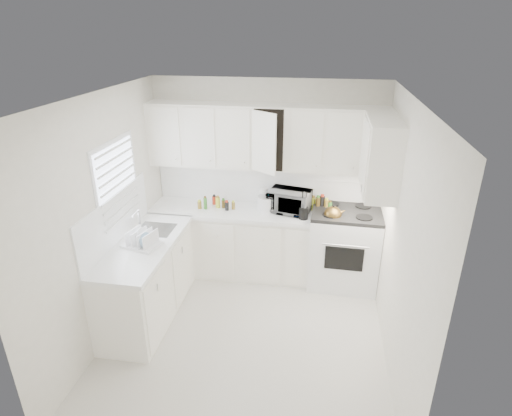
% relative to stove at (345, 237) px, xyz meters
% --- Properties ---
extents(floor, '(3.20, 3.20, 0.00)m').
position_rel_stove_xyz_m(floor, '(-1.07, -1.27, -0.67)').
color(floor, silver).
rests_on(floor, ground).
extents(ceiling, '(3.20, 3.20, 0.00)m').
position_rel_stove_xyz_m(ceiling, '(-1.07, -1.27, 1.93)').
color(ceiling, white).
rests_on(ceiling, ground).
extents(wall_back, '(3.00, 0.00, 3.00)m').
position_rel_stove_xyz_m(wall_back, '(-1.07, 0.33, 0.63)').
color(wall_back, white).
rests_on(wall_back, ground).
extents(wall_front, '(3.00, 0.00, 3.00)m').
position_rel_stove_xyz_m(wall_front, '(-1.07, -2.87, 0.63)').
color(wall_front, white).
rests_on(wall_front, ground).
extents(wall_left, '(0.00, 3.20, 3.20)m').
position_rel_stove_xyz_m(wall_left, '(-2.57, -1.27, 0.63)').
color(wall_left, white).
rests_on(wall_left, ground).
extents(wall_right, '(0.00, 3.20, 3.20)m').
position_rel_stove_xyz_m(wall_right, '(0.43, -1.27, 0.63)').
color(wall_right, white).
rests_on(wall_right, ground).
extents(window_blinds, '(0.06, 0.96, 1.06)m').
position_rel_stove_xyz_m(window_blinds, '(-2.55, -0.92, 0.88)').
color(window_blinds, white).
rests_on(window_blinds, wall_left).
extents(lower_cabinets_back, '(2.22, 0.60, 0.90)m').
position_rel_stove_xyz_m(lower_cabinets_back, '(-1.46, 0.03, -0.22)').
color(lower_cabinets_back, white).
rests_on(lower_cabinets_back, floor).
extents(lower_cabinets_left, '(0.60, 1.60, 0.90)m').
position_rel_stove_xyz_m(lower_cabinets_left, '(-2.27, -1.07, -0.22)').
color(lower_cabinets_left, white).
rests_on(lower_cabinets_left, floor).
extents(countertop_back, '(2.24, 0.64, 0.05)m').
position_rel_stove_xyz_m(countertop_back, '(-1.46, 0.02, 0.26)').
color(countertop_back, white).
rests_on(countertop_back, lower_cabinets_back).
extents(countertop_left, '(0.64, 1.62, 0.05)m').
position_rel_stove_xyz_m(countertop_left, '(-2.26, -1.07, 0.26)').
color(countertop_left, white).
rests_on(countertop_left, lower_cabinets_left).
extents(backsplash_back, '(2.98, 0.02, 0.55)m').
position_rel_stove_xyz_m(backsplash_back, '(-1.07, 0.32, 0.56)').
color(backsplash_back, white).
rests_on(backsplash_back, wall_back).
extents(backsplash_left, '(0.02, 1.60, 0.55)m').
position_rel_stove_xyz_m(backsplash_left, '(-2.56, -1.07, 0.56)').
color(backsplash_left, white).
rests_on(backsplash_left, wall_left).
extents(upper_cabinets_back, '(3.00, 0.33, 0.80)m').
position_rel_stove_xyz_m(upper_cabinets_back, '(-1.07, 0.17, 0.83)').
color(upper_cabinets_back, white).
rests_on(upper_cabinets_back, wall_back).
extents(upper_cabinets_right, '(0.33, 0.90, 0.80)m').
position_rel_stove_xyz_m(upper_cabinets_right, '(0.26, -0.45, 0.83)').
color(upper_cabinets_right, white).
rests_on(upper_cabinets_right, wall_right).
extents(sink, '(0.42, 0.38, 0.30)m').
position_rel_stove_xyz_m(sink, '(-2.26, -0.72, 0.40)').
color(sink, gray).
rests_on(sink, countertop_left).
extents(stove, '(0.89, 0.74, 1.33)m').
position_rel_stove_xyz_m(stove, '(0.00, 0.00, 0.00)').
color(stove, white).
rests_on(stove, floor).
extents(tea_kettle, '(0.28, 0.24, 0.25)m').
position_rel_stove_xyz_m(tea_kettle, '(-0.18, -0.16, 0.40)').
color(tea_kettle, olive).
rests_on(tea_kettle, stove).
extents(frying_pan, '(0.33, 0.51, 0.04)m').
position_rel_stove_xyz_m(frying_pan, '(0.18, 0.16, 0.30)').
color(frying_pan, black).
rests_on(frying_pan, stove).
extents(microwave, '(0.58, 0.40, 0.36)m').
position_rel_stove_xyz_m(microwave, '(-0.74, 0.07, 0.46)').
color(microwave, gray).
rests_on(microwave, countertop_back).
extents(rice_cooker, '(0.26, 0.26, 0.24)m').
position_rel_stove_xyz_m(rice_cooker, '(-1.03, 0.05, 0.40)').
color(rice_cooker, white).
rests_on(rice_cooker, countertop_back).
extents(paper_towel, '(0.12, 0.12, 0.27)m').
position_rel_stove_xyz_m(paper_towel, '(-1.09, 0.17, 0.42)').
color(paper_towel, white).
rests_on(paper_towel, countertop_back).
extents(utensil_crock, '(0.14, 0.14, 0.38)m').
position_rel_stove_xyz_m(utensil_crock, '(-0.54, -0.12, 0.47)').
color(utensil_crock, black).
rests_on(utensil_crock, countertop_back).
extents(dish_rack, '(0.45, 0.38, 0.21)m').
position_rel_stove_xyz_m(dish_rack, '(-2.25, -1.12, 0.39)').
color(dish_rack, white).
rests_on(dish_rack, countertop_left).
extents(spice_left_0, '(0.06, 0.06, 0.13)m').
position_rel_stove_xyz_m(spice_left_0, '(-1.92, 0.15, 0.35)').
color(spice_left_0, olive).
rests_on(spice_left_0, countertop_back).
extents(spice_left_1, '(0.06, 0.06, 0.13)m').
position_rel_stove_xyz_m(spice_left_1, '(-1.85, 0.06, 0.35)').
color(spice_left_1, '#367E2A').
rests_on(spice_left_1, countertop_back).
extents(spice_left_2, '(0.06, 0.06, 0.13)m').
position_rel_stove_xyz_m(spice_left_2, '(-1.77, 0.15, 0.35)').
color(spice_left_2, red).
rests_on(spice_left_2, countertop_back).
extents(spice_left_3, '(0.06, 0.06, 0.13)m').
position_rel_stove_xyz_m(spice_left_3, '(-1.70, 0.06, 0.35)').
color(spice_left_3, '#E2EF38').
rests_on(spice_left_3, countertop_back).
extents(spice_left_4, '(0.06, 0.06, 0.13)m').
position_rel_stove_xyz_m(spice_left_4, '(-1.62, 0.15, 0.35)').
color(spice_left_4, brown).
rests_on(spice_left_4, countertop_back).
extents(spice_left_5, '(0.06, 0.06, 0.13)m').
position_rel_stove_xyz_m(spice_left_5, '(-1.55, 0.06, 0.35)').
color(spice_left_5, black).
rests_on(spice_left_5, countertop_back).
extents(spice_left_6, '(0.06, 0.06, 0.13)m').
position_rel_stove_xyz_m(spice_left_6, '(-1.47, 0.15, 0.35)').
color(spice_left_6, olive).
rests_on(spice_left_6, countertop_back).
extents(sauce_right_0, '(0.06, 0.06, 0.19)m').
position_rel_stove_xyz_m(sauce_right_0, '(-0.49, 0.19, 0.38)').
color(sauce_right_0, red).
rests_on(sauce_right_0, countertop_back).
extents(sauce_right_1, '(0.06, 0.06, 0.19)m').
position_rel_stove_xyz_m(sauce_right_1, '(-0.44, 0.13, 0.38)').
color(sauce_right_1, '#E2EF38').
rests_on(sauce_right_1, countertop_back).
extents(sauce_right_2, '(0.06, 0.06, 0.19)m').
position_rel_stove_xyz_m(sauce_right_2, '(-0.38, 0.19, 0.38)').
color(sauce_right_2, brown).
rests_on(sauce_right_2, countertop_back).
extents(sauce_right_3, '(0.06, 0.06, 0.19)m').
position_rel_stove_xyz_m(sauce_right_3, '(-0.33, 0.13, 0.38)').
color(sauce_right_3, black).
rests_on(sauce_right_3, countertop_back).
extents(sauce_right_4, '(0.06, 0.06, 0.19)m').
position_rel_stove_xyz_m(sauce_right_4, '(-0.27, 0.19, 0.38)').
color(sauce_right_4, olive).
rests_on(sauce_right_4, countertop_back).
extents(sauce_right_5, '(0.06, 0.06, 0.19)m').
position_rel_stove_xyz_m(sauce_right_5, '(-0.22, 0.13, 0.38)').
color(sauce_right_5, '#367E2A').
rests_on(sauce_right_5, countertop_back).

